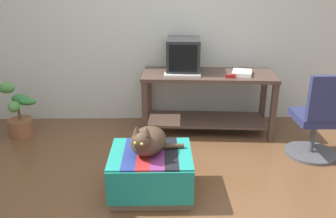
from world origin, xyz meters
name	(u,v)px	position (x,y,z in m)	size (l,w,h in m)	color
ground_plane	(162,214)	(0.00, 0.00, 0.00)	(14.00, 14.00, 0.00)	brown
back_wall	(161,16)	(0.00, 2.05, 1.30)	(8.00, 0.10, 2.60)	silver
desk	(208,92)	(0.54, 1.60, 0.48)	(1.53, 0.70, 0.70)	#4C382D
tv_monitor	(183,56)	(0.26, 1.69, 0.89)	(0.40, 0.48, 0.38)	#28282B
keyboard	(182,75)	(0.24, 1.48, 0.72)	(0.40, 0.15, 0.02)	beige
book	(242,73)	(0.91, 1.53, 0.73)	(0.21, 0.25, 0.04)	white
ottoman_with_blanket	(151,173)	(-0.09, 0.29, 0.19)	(0.67, 0.58, 0.38)	#7A664C
cat	(148,141)	(-0.11, 0.28, 0.49)	(0.48, 0.44, 0.29)	#473323
potted_plant	(19,116)	(-1.63, 1.49, 0.24)	(0.40, 0.34, 0.64)	brown
office_chair	(318,122)	(1.55, 0.90, 0.39)	(0.52, 0.52, 0.89)	#4C4C51
stapler	(231,76)	(0.75, 1.39, 0.72)	(0.04, 0.11, 0.04)	#A31E1E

